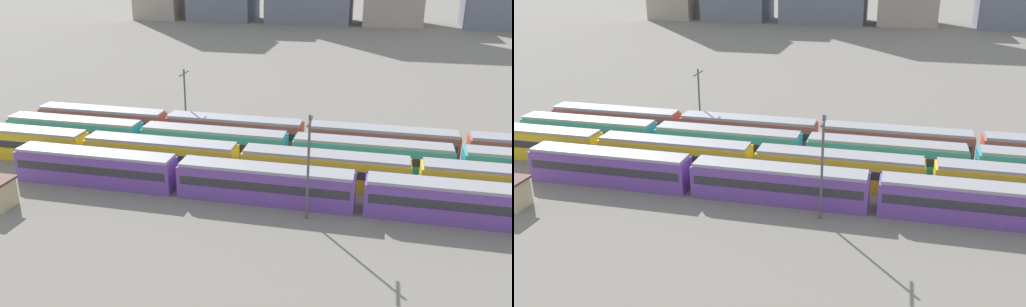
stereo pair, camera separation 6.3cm
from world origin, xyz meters
TOP-DOWN VIEW (x-y plane):
  - ground_plane at (0.00, 7.80)m, footprint 600.00×600.00m
  - train_track_1 at (25.09, 5.20)m, footprint 93.60×3.06m
  - train_track_2 at (20.40, 10.40)m, footprint 74.70×3.06m
  - train_track_3 at (21.53, 15.60)m, footprint 74.70×3.06m
  - catenary_pole_0 at (24.38, -2.95)m, footprint 0.24×3.20m
  - catenary_pole_1 at (4.31, 18.55)m, footprint 0.24×3.20m

SIDE VIEW (x-z plane):
  - ground_plane at x=0.00m, z-range 0.00..0.00m
  - train_track_1 at x=25.09m, z-range 0.03..3.78m
  - train_track_2 at x=20.40m, z-range 0.03..3.78m
  - train_track_3 at x=21.53m, z-range 0.03..3.78m
  - catenary_pole_1 at x=4.31m, z-range 0.53..9.65m
  - catenary_pole_0 at x=24.38m, z-range 0.55..10.90m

